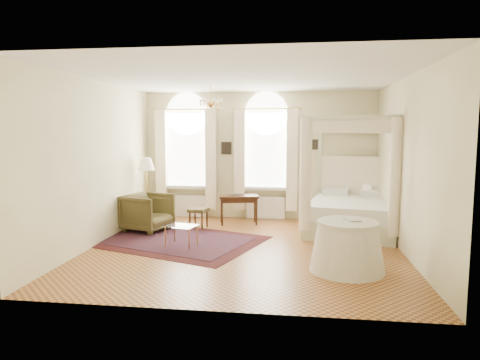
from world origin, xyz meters
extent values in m
plane|color=#AF7032|center=(0.00, 0.00, 0.00)|extent=(6.00, 6.00, 0.00)
plane|color=#F4E7BA|center=(0.00, 3.00, 1.65)|extent=(6.00, 0.00, 6.00)
plane|color=#F4E7BA|center=(0.00, -3.00, 1.65)|extent=(6.00, 0.00, 6.00)
plane|color=#F4E7BA|center=(-3.00, 0.00, 1.65)|extent=(0.00, 6.00, 6.00)
plane|color=#F4E7BA|center=(3.00, 0.00, 1.65)|extent=(0.00, 6.00, 6.00)
plane|color=white|center=(0.00, 0.00, 3.30)|extent=(6.00, 6.00, 0.00)
cube|color=white|center=(-1.90, 2.97, 1.80)|extent=(1.10, 0.04, 1.90)
cylinder|color=white|center=(-1.90, 2.97, 2.75)|extent=(1.10, 0.04, 1.10)
cube|color=white|center=(-1.90, 2.88, 0.81)|extent=(1.32, 0.24, 0.08)
cube|color=#F9EBCE|center=(-2.57, 2.80, 1.55)|extent=(0.28, 0.14, 2.60)
cube|color=#F9EBCE|center=(-1.23, 2.80, 1.55)|extent=(0.28, 0.14, 2.60)
cube|color=white|center=(-1.90, 2.90, 0.30)|extent=(1.00, 0.12, 0.58)
cube|color=white|center=(0.20, 2.97, 1.80)|extent=(1.10, 0.04, 1.90)
cylinder|color=white|center=(0.20, 2.97, 2.75)|extent=(1.10, 0.04, 1.10)
cube|color=white|center=(0.20, 2.88, 0.81)|extent=(1.32, 0.24, 0.08)
cube|color=#F9EBCE|center=(-0.47, 2.80, 1.55)|extent=(0.28, 0.14, 2.60)
cube|color=#F9EBCE|center=(0.87, 2.80, 1.55)|extent=(0.28, 0.14, 2.60)
cube|color=white|center=(0.20, 2.90, 0.30)|extent=(1.00, 0.12, 0.58)
cylinder|color=#B7823D|center=(-0.90, 1.20, 3.10)|extent=(0.02, 0.02, 0.40)
sphere|color=#B7823D|center=(-0.90, 1.20, 2.88)|extent=(0.16, 0.16, 0.16)
sphere|color=#F8E4C1|center=(-0.68, 1.20, 2.95)|extent=(0.07, 0.07, 0.07)
sphere|color=#F8E4C1|center=(-0.79, 1.39, 2.95)|extent=(0.07, 0.07, 0.07)
sphere|color=#F8E4C1|center=(-1.01, 1.39, 2.95)|extent=(0.07, 0.07, 0.07)
sphere|color=#F8E4C1|center=(-1.12, 1.20, 2.95)|extent=(0.07, 0.07, 0.07)
sphere|color=#F8E4C1|center=(-1.01, 1.01, 2.95)|extent=(0.07, 0.07, 0.07)
sphere|color=#F8E4C1|center=(-0.79, 1.01, 2.95)|extent=(0.07, 0.07, 0.07)
cube|color=black|center=(-0.85, 2.97, 1.85)|extent=(0.26, 0.03, 0.32)
cube|color=black|center=(1.45, 2.97, 1.95)|extent=(0.22, 0.03, 0.26)
cube|color=beige|center=(2.25, 1.73, 0.20)|extent=(2.29, 2.65, 0.40)
cube|color=white|center=(2.25, 1.73, 0.56)|extent=(2.16, 2.52, 0.31)
cube|color=#F9EBCE|center=(2.45, 2.84, 1.00)|extent=(1.88, 0.44, 1.34)
cube|color=beige|center=(1.59, 2.98, 1.28)|extent=(0.12, 0.12, 2.56)
cube|color=beige|center=(3.31, 2.65, 1.28)|extent=(0.12, 0.12, 2.56)
cube|color=beige|center=(1.18, 0.81, 1.28)|extent=(0.12, 0.12, 2.56)
cube|color=beige|center=(2.91, 0.49, 1.28)|extent=(0.12, 0.12, 2.56)
cube|color=beige|center=(2.45, 2.81, 2.56)|extent=(1.88, 0.44, 0.09)
cube|color=beige|center=(2.04, 0.65, 2.56)|extent=(1.88, 0.44, 0.09)
cube|color=beige|center=(1.38, 1.89, 2.56)|extent=(0.52, 2.31, 0.09)
cube|color=beige|center=(3.11, 1.57, 2.56)|extent=(0.52, 2.31, 0.09)
cube|color=#F9EBCE|center=(2.45, 2.81, 2.40)|extent=(1.93, 0.41, 0.31)
cube|color=#F9EBCE|center=(2.04, 0.65, 2.40)|extent=(1.93, 0.41, 0.31)
cube|color=#F9EBCE|center=(1.38, 1.89, 2.40)|extent=(0.49, 2.37, 0.31)
cube|color=#F9EBCE|center=(3.11, 1.57, 2.40)|extent=(0.49, 2.37, 0.31)
cylinder|color=#F9EBCE|center=(1.18, 0.81, 1.39)|extent=(0.24, 0.24, 2.34)
cylinder|color=#F9EBCE|center=(2.91, 0.49, 1.39)|extent=(0.24, 0.24, 2.34)
cube|color=#321F0D|center=(2.70, 2.70, 0.27)|extent=(0.41, 0.38, 0.53)
cylinder|color=#B7823D|center=(2.72, 2.63, 0.64)|extent=(0.13, 0.13, 0.22)
cone|color=#F8E4C1|center=(2.72, 2.63, 0.86)|extent=(0.30, 0.30, 0.24)
cube|color=#321F0D|center=(-0.41, 2.19, 0.69)|extent=(1.04, 0.68, 0.06)
cube|color=#321F0D|center=(-0.41, 2.19, 0.60)|extent=(0.92, 0.57, 0.10)
cylinder|color=#321F0D|center=(-0.86, 2.29, 0.33)|extent=(0.05, 0.05, 0.67)
cylinder|color=#321F0D|center=(-0.04, 2.46, 0.33)|extent=(0.05, 0.05, 0.67)
cylinder|color=#321F0D|center=(-0.79, 1.91, 0.33)|extent=(0.05, 0.05, 0.67)
cylinder|color=#321F0D|center=(0.04, 2.09, 0.33)|extent=(0.05, 0.05, 0.67)
imported|color=black|center=(-0.48, 2.22, 0.73)|extent=(0.42, 0.35, 0.03)
cube|color=#45381D|center=(-1.30, 1.62, 0.43)|extent=(0.48, 0.48, 0.08)
cylinder|color=#321F0D|center=(-1.48, 1.49, 0.20)|extent=(0.04, 0.04, 0.39)
cylinder|color=#321F0D|center=(-1.18, 1.44, 0.20)|extent=(0.04, 0.04, 0.39)
cylinder|color=#321F0D|center=(-1.43, 1.80, 0.20)|extent=(0.04, 0.04, 0.39)
cylinder|color=#321F0D|center=(-1.12, 1.74, 0.20)|extent=(0.04, 0.04, 0.39)
imported|color=#41391C|center=(-2.40, 1.17, 0.43)|extent=(1.19, 1.17, 0.86)
cube|color=white|center=(-1.27, -0.01, 0.41)|extent=(0.70, 0.57, 0.02)
cylinder|color=#B7823D|center=(-1.57, -0.11, 0.20)|extent=(0.02, 0.02, 0.41)
cylinder|color=#B7823D|center=(-1.06, -0.24, 0.20)|extent=(0.02, 0.02, 0.41)
cylinder|color=#B7823D|center=(-1.49, 0.23, 0.20)|extent=(0.02, 0.02, 0.41)
cylinder|color=#B7823D|center=(-0.97, 0.10, 0.20)|extent=(0.02, 0.02, 0.41)
cylinder|color=#B7823D|center=(-2.70, 1.98, 0.01)|extent=(0.29, 0.29, 0.03)
cylinder|color=#B7823D|center=(-2.70, 1.98, 0.72)|extent=(0.04, 0.04, 1.44)
cone|color=#F8E4C1|center=(-2.70, 1.98, 1.49)|extent=(0.42, 0.42, 0.31)
cube|color=#400F11|center=(-1.51, 0.39, 0.00)|extent=(4.04, 3.45, 0.01)
cube|color=black|center=(-1.51, 0.39, 0.01)|extent=(3.35, 2.77, 0.01)
cone|color=beige|center=(1.83, -1.14, 0.39)|extent=(1.22, 1.22, 0.79)
cylinder|color=beige|center=(1.83, -1.14, 0.81)|extent=(1.00, 1.00, 0.04)
imported|color=black|center=(1.81, -1.11, 0.84)|extent=(0.29, 0.33, 0.03)
camera|label=1|loc=(0.98, -8.14, 2.28)|focal=32.00mm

